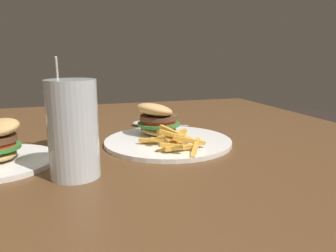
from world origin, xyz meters
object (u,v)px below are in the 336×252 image
(juice_glass, at_px, (70,125))
(meal_plate_near, at_px, (163,132))
(beer_glass, at_px, (73,132))
(spoon, at_px, (144,123))
(condiment_caddy, at_px, (72,115))

(juice_glass, bearing_deg, meal_plate_near, -87.84)
(meal_plate_near, bearing_deg, beer_glass, 130.14)
(beer_glass, distance_m, spoon, 0.44)
(beer_glass, height_order, spoon, beer_glass)
(beer_glass, xyz_separation_m, juice_glass, (0.18, 0.00, -0.02))
(meal_plate_near, xyz_separation_m, juice_glass, (-0.01, 0.22, 0.03))
(juice_glass, relative_size, condiment_caddy, 1.76)
(beer_glass, bearing_deg, meal_plate_near, -49.86)
(spoon, bearing_deg, beer_glass, 81.52)
(meal_plate_near, distance_m, condiment_caddy, 0.34)
(condiment_caddy, bearing_deg, juice_glass, 178.39)
(beer_glass, bearing_deg, spoon, -29.16)
(meal_plate_near, xyz_separation_m, condiment_caddy, (0.26, 0.22, 0.01))
(meal_plate_near, relative_size, spoon, 1.83)
(meal_plate_near, height_order, condiment_caddy, meal_plate_near)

